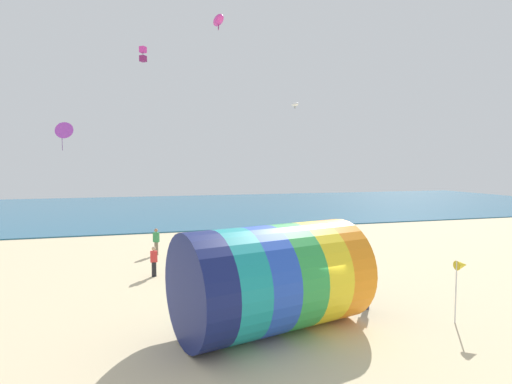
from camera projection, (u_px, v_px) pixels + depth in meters
The scene contains 12 objects.
ground_plane at pixel (299, 330), 14.05m from camera, with size 120.00×120.00×0.00m, color beige.
sea at pixel (184, 207), 54.22m from camera, with size 120.00×40.00×0.10m, color #236084.
giant_inflatable_tube at pixel (272, 278), 13.94m from camera, with size 7.17×5.19×3.72m.
kite_handler at pixel (367, 287), 16.06m from camera, with size 0.42×0.34×1.77m.
kite_magenta_box at pixel (143, 54), 22.21m from camera, with size 0.43×0.43×0.88m.
kite_magenta_parafoil at pixel (218, 20), 21.78m from camera, with size 0.67×1.47×0.81m.
kite_white_parafoil at pixel (295, 104), 22.51m from camera, with size 0.34×0.70×0.34m.
kite_purple_delta at pixel (62, 127), 26.50m from camera, with size 1.73×1.91×2.36m.
bystander_near_water at pixel (154, 261), 20.75m from camera, with size 0.36×0.24×1.57m.
bystander_mid_beach at pixel (300, 251), 22.79m from camera, with size 0.40×0.29×1.77m.
bystander_far_left at pixel (156, 241), 25.67m from camera, with size 0.42×0.38×1.73m.
beach_flag at pixel (461, 268), 14.59m from camera, with size 0.47×0.36×2.33m.
Camera 1 is at (-5.17, -12.76, 5.81)m, focal length 28.00 mm.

